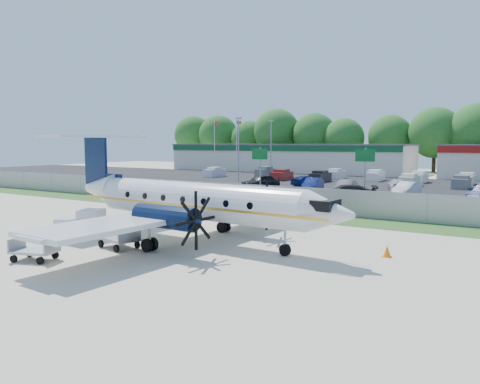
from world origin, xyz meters
The scene contains 28 objects.
ground centered at (0.00, 0.00, 0.00)m, with size 170.00×170.00×0.00m, color beige.
grass_verge centered at (0.00, 12.00, 0.01)m, with size 170.00×4.00×0.02m, color #2D561E.
access_road centered at (0.00, 19.00, 0.01)m, with size 170.00×8.00×0.02m, color black.
parking_lot centered at (0.00, 40.00, 0.01)m, with size 170.00×32.00×0.02m, color black.
perimeter_fence centered at (0.00, 14.00, 1.00)m, with size 120.00×0.06×1.99m.
building_west centered at (-24.00, 61.98, 2.63)m, with size 46.40×12.40×5.24m.
sign_left centered at (-8.00, 22.91, 3.61)m, with size 1.80×0.26×5.00m.
sign_mid centered at (3.00, 22.91, 3.61)m, with size 1.80×0.26×5.00m.
flagpole_west centered at (-35.92, 55.00, 5.64)m, with size 1.06×0.12×10.00m.
flagpole_east centered at (-30.92, 55.00, 5.64)m, with size 1.06×0.12×10.00m.
light_pole_nw centered at (-20.00, 38.00, 5.23)m, with size 0.90×0.35×9.09m.
light_pole_sw centered at (-20.00, 48.00, 5.23)m, with size 0.90×0.35×9.09m.
tree_line centered at (0.00, 74.00, 0.00)m, with size 112.00×6.00×14.00m, color #1F581A, non-canonical shape.
aircraft centered at (-0.03, 0.92, 2.29)m, with size 19.17×18.90×5.93m.
pushback_tug centered at (-6.58, -0.94, 0.72)m, with size 3.25×2.90×1.51m.
baggage_cart_near centered at (-2.22, -2.41, 0.54)m, with size 2.45×1.80×1.16m.
baggage_cart_far centered at (-3.57, -6.36, 0.48)m, with size 2.26×1.75×1.04m.
cone_nose centered at (10.16, 2.95, 0.27)m, with size 0.41×0.41×0.58m.
cone_starboard_wing centered at (4.10, 7.39, 0.26)m, with size 0.38×0.38×0.55m.
road_car_west centered at (-16.89, 16.70, 0.00)m, with size 1.83×4.54×1.55m, color silver.
road_car_mid centered at (1.63, 21.31, 0.00)m, with size 2.35×5.79×1.68m, color black.
parked_car_a centered at (-11.33, 29.02, 0.00)m, with size 2.03×5.05×1.72m, color black.
parked_car_b centered at (-4.90, 29.60, 0.00)m, with size 1.59×4.56×1.50m, color navy.
parked_car_c centered at (-0.84, 29.07, 0.00)m, with size 1.59×4.55×1.50m, color #595B5E.
parked_car_d centered at (5.31, 29.71, 0.00)m, with size 1.59×4.57×1.50m, color silver.
parked_car_f centered at (-7.93, 34.98, 0.00)m, with size 1.88×4.61×1.34m, color navy.
parked_car_g centered at (2.95, 35.79, 0.00)m, with size 1.80×4.44×1.29m, color silver.
far_parking_rows centered at (0.00, 45.00, 0.00)m, with size 56.00×10.00×1.60m, color gray, non-canonical shape.
Camera 1 is at (15.69, -19.44, 5.44)m, focal length 35.00 mm.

